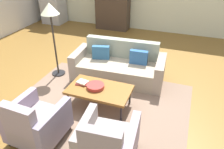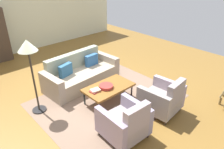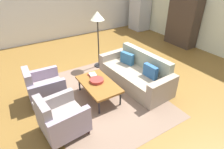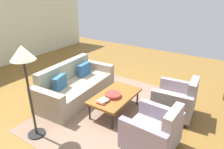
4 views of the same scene
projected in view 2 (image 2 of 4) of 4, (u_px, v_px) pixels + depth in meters
The scene contains 10 objects.
ground_plane at pixel (86, 94), 5.58m from camera, with size 10.58×10.58×0.00m, color brown.
wall_back at pixel (14, 15), 7.68m from camera, with size 8.82×0.12×2.80m, color beige.
area_rug at pixel (107, 100), 5.36m from camera, with size 3.40×2.60×0.01m, color #826855.
couch at pixel (80, 74), 5.97m from camera, with size 2.15×1.03×0.86m.
coffee_table at pixel (109, 88), 5.16m from camera, with size 1.20×0.70×0.41m.
armchair_left at pixel (126, 124), 4.05m from camera, with size 0.83×0.83×0.88m.
armchair_right at pixel (163, 99), 4.78m from camera, with size 0.87×0.87×0.88m.
fruit_bowl at pixel (106, 86), 5.08m from camera, with size 0.34×0.34×0.07m, color #A9322C.
book_stack at pixel (95, 90), 4.93m from camera, with size 0.26×0.20×0.05m.
floor_lamp at pixel (28, 53), 4.31m from camera, with size 0.40×0.40×1.72m.
Camera 2 is at (-2.70, -3.91, 3.05)m, focal length 34.15 mm.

